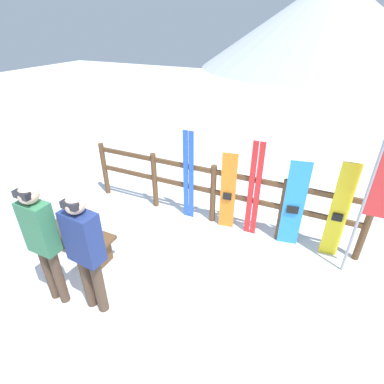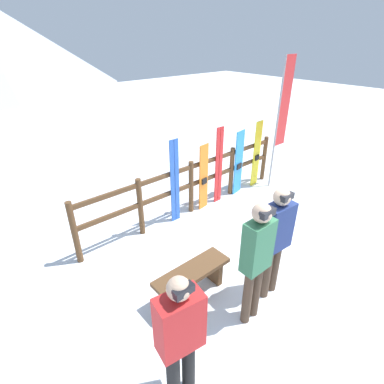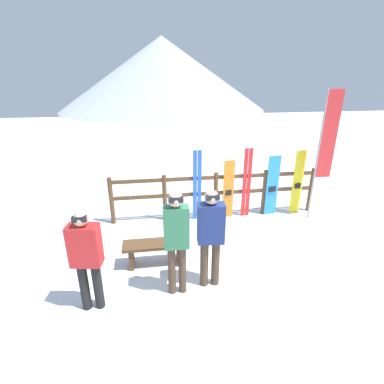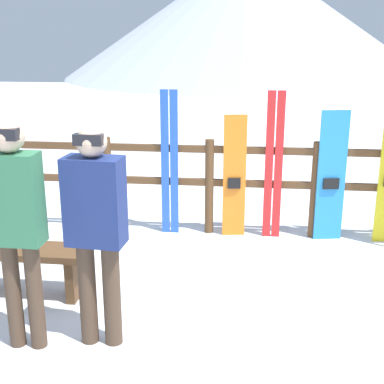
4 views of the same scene
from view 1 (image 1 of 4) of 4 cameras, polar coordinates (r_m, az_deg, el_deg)
ground_plane at (r=4.19m, az=-7.89°, el=-20.82°), size 40.00×40.00×0.00m
mountain_backdrop at (r=26.31m, az=24.62°, el=27.28°), size 18.00×18.00×6.00m
fence at (r=5.23m, az=4.06°, el=0.52°), size 4.89×0.10×1.11m
bench at (r=4.93m, az=-20.54°, el=-8.29°), size 1.14×0.36×0.46m
person_navy at (r=3.67m, az=-19.71°, el=-9.98°), size 0.43×0.26×1.67m
person_plaid_green at (r=3.94m, az=-26.69°, el=-7.67°), size 0.37×0.23×1.72m
ski_pair_blue at (r=5.26m, az=-0.68°, el=2.97°), size 0.20×0.02×1.67m
snowboard_orange at (r=5.08m, az=6.86°, el=-0.05°), size 0.26×0.08×1.41m
ski_pair_red at (r=4.92m, az=11.74°, el=0.26°), size 0.20×0.02×1.67m
snowboard_blue at (r=4.90m, az=18.79°, el=-2.40°), size 0.32×0.10×1.47m
snowboard_yellow at (r=4.88m, az=26.16°, el=-3.47°), size 0.26×0.07×1.58m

